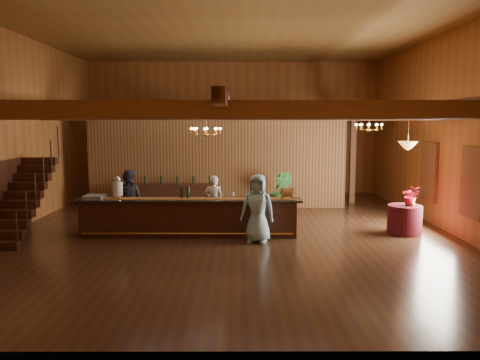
{
  "coord_description": "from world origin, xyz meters",
  "views": [
    {
      "loc": [
        0.25,
        -12.83,
        3.0
      ],
      "look_at": [
        0.29,
        0.78,
        1.32
      ],
      "focal_mm": 35.0,
      "sensor_mm": 36.0,
      "label": 1
    }
  ],
  "objects_px": {
    "staff_second": "(129,199)",
    "chandelier_right": "(369,127)",
    "tasting_bar": "(189,217)",
    "round_table": "(404,220)",
    "beverage_dispenser": "(118,188)",
    "chandelier_left": "(206,131)",
    "floor_plant": "(281,191)",
    "pendant_lamp": "(408,145)",
    "guest": "(258,208)",
    "backbar_shelf": "(170,197)",
    "raffle_drum": "(287,193)",
    "bartender": "(214,202)"
  },
  "relations": [
    {
      "from": "backbar_shelf",
      "to": "pendant_lamp",
      "type": "xyz_separation_m",
      "value": [
        6.85,
        -3.53,
        1.96
      ]
    },
    {
      "from": "tasting_bar",
      "to": "round_table",
      "type": "xyz_separation_m",
      "value": [
        5.81,
        0.18,
        -0.11
      ]
    },
    {
      "from": "chandelier_left",
      "to": "floor_plant",
      "type": "xyz_separation_m",
      "value": [
        2.29,
        3.21,
        -2.09
      ]
    },
    {
      "from": "guest",
      "to": "backbar_shelf",
      "type": "bearing_deg",
      "value": 138.23
    },
    {
      "from": "pendant_lamp",
      "to": "staff_second",
      "type": "bearing_deg",
      "value": 175.35
    },
    {
      "from": "chandelier_left",
      "to": "bartender",
      "type": "bearing_deg",
      "value": 73.76
    },
    {
      "from": "tasting_bar",
      "to": "guest",
      "type": "height_order",
      "value": "guest"
    },
    {
      "from": "backbar_shelf",
      "to": "pendant_lamp",
      "type": "relative_size",
      "value": 3.51
    },
    {
      "from": "chandelier_right",
      "to": "staff_second",
      "type": "xyz_separation_m",
      "value": [
        -6.95,
        -0.91,
        -2.03
      ]
    },
    {
      "from": "pendant_lamp",
      "to": "chandelier_left",
      "type": "bearing_deg",
      "value": 179.64
    },
    {
      "from": "chandelier_left",
      "to": "bartender",
      "type": "relative_size",
      "value": 0.52
    },
    {
      "from": "pendant_lamp",
      "to": "guest",
      "type": "xyz_separation_m",
      "value": [
        -4.01,
        -0.86,
        -1.54
      ]
    },
    {
      "from": "pendant_lamp",
      "to": "guest",
      "type": "height_order",
      "value": "pendant_lamp"
    },
    {
      "from": "tasting_bar",
      "to": "guest",
      "type": "bearing_deg",
      "value": -20.06
    },
    {
      "from": "backbar_shelf",
      "to": "chandelier_right",
      "type": "xyz_separation_m",
      "value": [
        6.23,
        -2.01,
        2.43
      ]
    },
    {
      "from": "pendant_lamp",
      "to": "guest",
      "type": "distance_m",
      "value": 4.38
    },
    {
      "from": "bartender",
      "to": "tasting_bar",
      "type": "bearing_deg",
      "value": 59.67
    },
    {
      "from": "round_table",
      "to": "guest",
      "type": "xyz_separation_m",
      "value": [
        -4.01,
        -0.86,
        0.47
      ]
    },
    {
      "from": "beverage_dispenser",
      "to": "chandelier_right",
      "type": "relative_size",
      "value": 0.75
    },
    {
      "from": "bartender",
      "to": "floor_plant",
      "type": "distance_m",
      "value": 3.39
    },
    {
      "from": "backbar_shelf",
      "to": "chandelier_right",
      "type": "relative_size",
      "value": 3.95
    },
    {
      "from": "guest",
      "to": "floor_plant",
      "type": "height_order",
      "value": "guest"
    },
    {
      "from": "backbar_shelf",
      "to": "guest",
      "type": "relative_size",
      "value": 1.84
    },
    {
      "from": "chandelier_right",
      "to": "raffle_drum",
      "type": "bearing_deg",
      "value": -145.43
    },
    {
      "from": "pendant_lamp",
      "to": "guest",
      "type": "bearing_deg",
      "value": -167.9
    },
    {
      "from": "chandelier_right",
      "to": "tasting_bar",
      "type": "bearing_deg",
      "value": -161.85
    },
    {
      "from": "tasting_bar",
      "to": "chandelier_right",
      "type": "distance_m",
      "value": 5.95
    },
    {
      "from": "raffle_drum",
      "to": "staff_second",
      "type": "xyz_separation_m",
      "value": [
        -4.38,
        0.87,
        -0.33
      ]
    },
    {
      "from": "chandelier_left",
      "to": "raffle_drum",
      "type": "bearing_deg",
      "value": -7.64
    },
    {
      "from": "tasting_bar",
      "to": "backbar_shelf",
      "type": "bearing_deg",
      "value": 106.41
    },
    {
      "from": "tasting_bar",
      "to": "raffle_drum",
      "type": "distance_m",
      "value": 2.69
    },
    {
      "from": "chandelier_right",
      "to": "floor_plant",
      "type": "distance_m",
      "value": 3.69
    },
    {
      "from": "round_table",
      "to": "guest",
      "type": "distance_m",
      "value": 4.12
    },
    {
      "from": "round_table",
      "to": "pendant_lamp",
      "type": "bearing_deg",
      "value": 180.0
    },
    {
      "from": "beverage_dispenser",
      "to": "chandelier_right",
      "type": "distance_m",
      "value": 7.42
    },
    {
      "from": "round_table",
      "to": "floor_plant",
      "type": "xyz_separation_m",
      "value": [
        -3.05,
        3.25,
        0.3
      ]
    },
    {
      "from": "backbar_shelf",
      "to": "bartender",
      "type": "distance_m",
      "value": 3.38
    },
    {
      "from": "pendant_lamp",
      "to": "bartender",
      "type": "distance_m",
      "value": 5.46
    },
    {
      "from": "chandelier_right",
      "to": "guest",
      "type": "relative_size",
      "value": 0.46
    },
    {
      "from": "raffle_drum",
      "to": "chandelier_left",
      "type": "height_order",
      "value": "chandelier_left"
    },
    {
      "from": "raffle_drum",
      "to": "backbar_shelf",
      "type": "relative_size",
      "value": 0.11
    },
    {
      "from": "chandelier_left",
      "to": "bartender",
      "type": "xyz_separation_m",
      "value": [
        0.17,
        0.57,
        -2.01
      ]
    },
    {
      "from": "beverage_dispenser",
      "to": "bartender",
      "type": "relative_size",
      "value": 0.39
    },
    {
      "from": "floor_plant",
      "to": "beverage_dispenser",
      "type": "bearing_deg",
      "value": -144.08
    },
    {
      "from": "chandelier_left",
      "to": "guest",
      "type": "relative_size",
      "value": 0.46
    },
    {
      "from": "staff_second",
      "to": "chandelier_right",
      "type": "bearing_deg",
      "value": -163.33
    },
    {
      "from": "raffle_drum",
      "to": "guest",
      "type": "height_order",
      "value": "guest"
    },
    {
      "from": "raffle_drum",
      "to": "floor_plant",
      "type": "xyz_separation_m",
      "value": [
        0.15,
        3.5,
        -0.48
      ]
    },
    {
      "from": "backbar_shelf",
      "to": "chandelier_left",
      "type": "relative_size",
      "value": 3.95
    },
    {
      "from": "backbar_shelf",
      "to": "chandelier_left",
      "type": "xyz_separation_m",
      "value": [
        1.51,
        -3.49,
        2.33
      ]
    }
  ]
}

